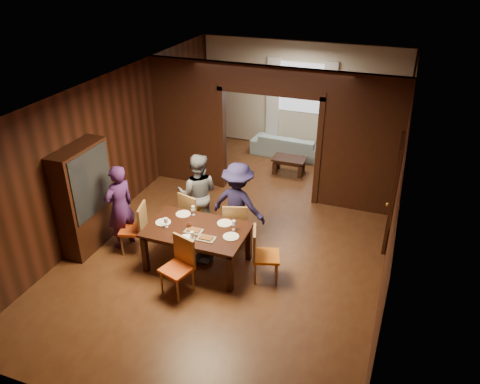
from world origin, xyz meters
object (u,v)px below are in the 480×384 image
at_px(person_grey, 198,194).
at_px(chair_near, 176,268).
at_px(chair_far_l, 195,214).
at_px(person_navy, 238,204).
at_px(chair_left, 133,228).
at_px(dining_table, 198,247).
at_px(chair_right, 266,255).
at_px(hutch, 85,198).
at_px(coffee_table, 289,165).
at_px(chair_far_r, 236,224).
at_px(sofa, 289,145).
at_px(person_purple, 120,207).

bearing_deg(person_grey, chair_near, 87.90).
bearing_deg(chair_near, chair_far_l, 122.07).
xyz_separation_m(person_navy, chair_left, (-1.70, -0.94, -0.33)).
bearing_deg(person_grey, dining_table, 97.78).
relative_size(chair_left, chair_far_l, 1.00).
bearing_deg(chair_left, chair_near, 44.04).
distance_m(chair_right, hutch, 3.44).
bearing_deg(person_grey, coffee_table, -123.40).
relative_size(chair_right, chair_near, 1.00).
height_order(chair_left, hutch, hutch).
bearing_deg(chair_left, chair_far_r, 99.53).
bearing_deg(person_grey, hutch, 18.36).
relative_size(sofa, dining_table, 1.14).
relative_size(dining_table, chair_near, 1.79).
distance_m(person_navy, sofa, 4.34).
xyz_separation_m(person_purple, chair_left, (0.29, -0.09, -0.34)).
bearing_deg(coffee_table, chair_near, -96.42).
relative_size(person_grey, chair_right, 1.69).
bearing_deg(chair_near, person_grey, 121.00).
distance_m(person_grey, sofa, 4.29).
height_order(sofa, dining_table, dining_table).
xyz_separation_m(coffee_table, chair_far_l, (-0.99, -3.34, 0.28)).
distance_m(coffee_table, chair_near, 5.01).
bearing_deg(person_navy, dining_table, 74.74).
relative_size(sofa, chair_far_l, 2.04).
height_order(dining_table, chair_near, chair_near).
xyz_separation_m(person_navy, dining_table, (-0.41, -0.94, -0.44)).
bearing_deg(chair_right, coffee_table, -8.12).
relative_size(chair_left, hutch, 0.48).
xyz_separation_m(person_navy, chair_far_l, (-0.85, -0.09, -0.33)).
relative_size(sofa, coffee_table, 2.47).
height_order(person_grey, person_navy, person_grey).
bearing_deg(chair_left, person_purple, -122.16).
relative_size(person_purple, person_navy, 1.00).
height_order(chair_left, chair_far_l, same).
height_order(person_purple, chair_far_l, person_purple).
bearing_deg(chair_far_l, chair_far_r, -167.57).
distance_m(person_purple, coffee_table, 4.66).
bearing_deg(coffee_table, sofa, 104.62).
bearing_deg(chair_left, hutch, -97.39).
bearing_deg(person_grey, chair_left, 35.46).
distance_m(person_grey, hutch, 2.07).
height_order(person_grey, chair_left, person_grey).
distance_m(sofa, chair_near, 6.03).
distance_m(person_purple, person_grey, 1.48).
xyz_separation_m(sofa, hutch, (-2.43, -5.35, 0.71)).
relative_size(person_navy, chair_right, 1.69).
xyz_separation_m(dining_table, chair_near, (-0.01, -0.78, 0.10)).
xyz_separation_m(person_navy, sofa, (-0.14, 4.30, -0.53)).
distance_m(chair_near, hutch, 2.31).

